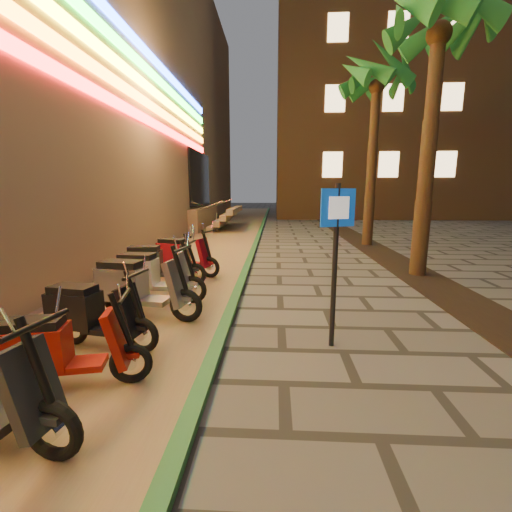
# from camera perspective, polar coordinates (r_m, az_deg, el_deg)

# --- Properties ---
(parking_strip) EXTENTS (3.40, 60.00, 0.01)m
(parking_strip) POSITION_cam_1_polar(r_m,az_deg,el_deg) (12.34, -8.45, 0.68)
(parking_strip) COLOR #8C7251
(parking_strip) RESTS_ON ground
(green_curb) EXTENTS (0.18, 60.00, 0.10)m
(green_curb) POSITION_cam_1_polar(r_m,az_deg,el_deg) (12.11, -0.55, 0.81)
(green_curb) COLOR #266633
(green_curb) RESTS_ON ground
(planting_strip) EXTENTS (1.20, 40.00, 0.02)m
(planting_strip) POSITION_cam_1_polar(r_m,az_deg,el_deg) (8.12, 30.48, -6.05)
(planting_strip) COLOR black
(planting_strip) RESTS_ON ground
(apartment_block) EXTENTS (18.00, 16.06, 25.00)m
(apartment_block) POSITION_cam_1_polar(r_m,az_deg,el_deg) (36.59, 19.65, 26.69)
(apartment_block) COLOR brown
(apartment_block) RESTS_ON ground
(palm_c) EXTENTS (2.97, 3.02, 6.91)m
(palm_c) POSITION_cam_1_polar(r_m,az_deg,el_deg) (10.28, 28.21, 29.97)
(palm_c) COLOR #472D19
(palm_c) RESTS_ON ground
(palm_d) EXTENTS (2.97, 3.02, 7.16)m
(palm_d) POSITION_cam_1_polar(r_m,az_deg,el_deg) (14.87, 19.45, 25.02)
(palm_d) COLOR #472D19
(palm_d) RESTS_ON ground
(pedestrian_sign) EXTENTS (0.47, 0.20, 2.26)m
(pedestrian_sign) POSITION_cam_1_polar(r_m,az_deg,el_deg) (4.70, 13.19, 2.00)
(pedestrian_sign) COLOR black
(pedestrian_sign) RESTS_ON ground
(scooter_6) EXTENTS (1.53, 0.72, 1.08)m
(scooter_6) POSITION_cam_1_polar(r_m,az_deg,el_deg) (4.39, -29.93, -13.35)
(scooter_6) COLOR black
(scooter_6) RESTS_ON ground
(scooter_7) EXTENTS (1.63, 0.70, 1.14)m
(scooter_7) POSITION_cam_1_polar(r_m,az_deg,el_deg) (5.30, -25.90, -8.58)
(scooter_7) COLOR black
(scooter_7) RESTS_ON ground
(scooter_8) EXTENTS (1.85, 0.76, 1.30)m
(scooter_8) POSITION_cam_1_polar(r_m,az_deg,el_deg) (6.15, -19.19, -4.83)
(scooter_8) COLOR black
(scooter_8) RESTS_ON ground
(scooter_9) EXTENTS (1.77, 0.63, 1.25)m
(scooter_9) POSITION_cam_1_polar(r_m,az_deg,el_deg) (7.00, -17.10, -3.02)
(scooter_9) COLOR black
(scooter_9) RESTS_ON ground
(scooter_10) EXTENTS (1.75, 0.68, 1.23)m
(scooter_10) POSITION_cam_1_polar(r_m,az_deg,el_deg) (8.02, -16.18, -1.29)
(scooter_10) COLOR black
(scooter_10) RESTS_ON ground
(scooter_11) EXTENTS (1.72, 0.91, 1.22)m
(scooter_11) POSITION_cam_1_polar(r_m,az_deg,el_deg) (9.01, -12.37, 0.17)
(scooter_11) COLOR black
(scooter_11) RESTS_ON ground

